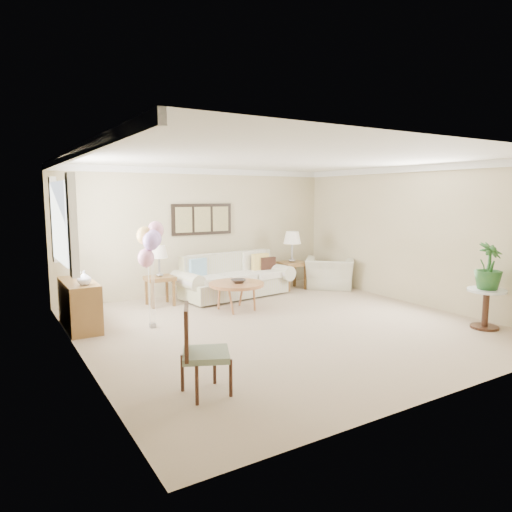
% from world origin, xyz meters
% --- Properties ---
extents(ground_plane, '(6.00, 6.00, 0.00)m').
position_xyz_m(ground_plane, '(0.00, 0.00, 0.00)').
color(ground_plane, tan).
extents(room_shell, '(6.04, 6.04, 2.60)m').
position_xyz_m(room_shell, '(-0.11, 0.09, 1.63)').
color(room_shell, beige).
rests_on(room_shell, ground).
extents(wall_art_triptych, '(1.35, 0.06, 0.65)m').
position_xyz_m(wall_art_triptych, '(0.00, 2.96, 1.55)').
color(wall_art_triptych, black).
rests_on(wall_art_triptych, ground).
extents(sofa, '(2.46, 1.13, 0.87)m').
position_xyz_m(sofa, '(0.35, 2.24, 0.34)').
color(sofa, beige).
rests_on(sofa, ground).
extents(end_table_left, '(0.51, 0.46, 0.55)m').
position_xyz_m(end_table_left, '(-1.20, 2.27, 0.46)').
color(end_table_left, brown).
rests_on(end_table_left, ground).
extents(end_table_right, '(0.55, 0.50, 0.60)m').
position_xyz_m(end_table_right, '(1.80, 2.23, 0.51)').
color(end_table_right, brown).
rests_on(end_table_right, ground).
extents(lamp_left, '(0.33, 0.33, 0.58)m').
position_xyz_m(lamp_left, '(-1.20, 2.27, 0.99)').
color(lamp_left, gray).
rests_on(lamp_left, end_table_left).
extents(lamp_right, '(0.38, 0.38, 0.67)m').
position_xyz_m(lamp_right, '(1.80, 2.23, 1.11)').
color(lamp_right, gray).
rests_on(lamp_right, end_table_right).
extents(coffee_table, '(0.99, 0.99, 0.50)m').
position_xyz_m(coffee_table, '(-0.14, 1.22, 0.46)').
color(coffee_table, '#A96747').
rests_on(coffee_table, ground).
extents(decor_bowl, '(0.33, 0.33, 0.07)m').
position_xyz_m(decor_bowl, '(-0.12, 1.19, 0.53)').
color(decor_bowl, '#302A27').
rests_on(decor_bowl, coffee_table).
extents(armchair, '(1.36, 1.36, 0.67)m').
position_xyz_m(armchair, '(2.58, 1.89, 0.33)').
color(armchair, beige).
rests_on(armchair, ground).
extents(side_table, '(0.57, 0.57, 0.62)m').
position_xyz_m(side_table, '(2.61, -1.77, 0.47)').
color(side_table, silver).
rests_on(side_table, ground).
extents(potted_plant, '(0.41, 0.41, 0.72)m').
position_xyz_m(potted_plant, '(2.61, -1.77, 0.98)').
color(potted_plant, '#1E5226').
rests_on(potted_plant, side_table).
extents(accent_chair, '(0.62, 0.62, 0.96)m').
position_xyz_m(accent_chair, '(-2.16, -1.68, 0.50)').
color(accent_chair, gray).
rests_on(accent_chair, ground).
extents(credenza, '(0.46, 1.20, 0.74)m').
position_xyz_m(credenza, '(-2.76, 1.50, 0.37)').
color(credenza, brown).
rests_on(credenza, ground).
extents(vase_white, '(0.25, 0.25, 0.21)m').
position_xyz_m(vase_white, '(-2.74, 1.13, 0.85)').
color(vase_white, white).
rests_on(vase_white, credenza).
extents(vase_sage, '(0.19, 0.19, 0.18)m').
position_xyz_m(vase_sage, '(-2.74, 1.81, 0.83)').
color(vase_sage, silver).
rests_on(vase_sage, credenza).
extents(balloon_cluster, '(0.45, 0.44, 1.66)m').
position_xyz_m(balloon_cluster, '(-1.80, 0.92, 1.36)').
color(balloon_cluster, gray).
rests_on(balloon_cluster, ground).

